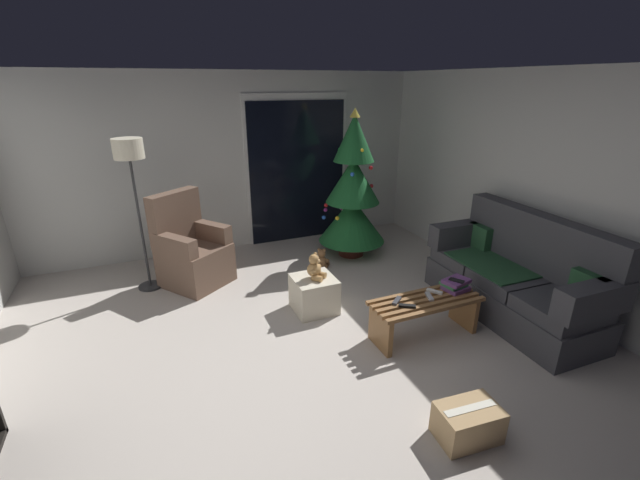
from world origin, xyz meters
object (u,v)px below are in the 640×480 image
Objects in this scene: ottoman at (314,294)px; cardboard_box_taped_mid_floor at (468,423)px; teddy_bear_chestnut_by_tree at (322,260)px; book_stack at (455,285)px; remote_silver at (429,296)px; armchair at (192,252)px; teddy_bear_honey at (315,268)px; remote_white at (435,291)px; christmas_tree at (353,194)px; cell_phone at (457,280)px; couch at (516,279)px; coffee_table at (425,312)px; remote_graphite at (397,301)px; remote_black at (407,306)px; floor_lamp at (131,164)px.

cardboard_box_taped_mid_floor is (0.33, -2.03, -0.07)m from ottoman.
cardboard_box_taped_mid_floor is at bearing -80.80° from ottoman.
book_stack is at bearing -69.32° from teddy_bear_chestnut_by_tree.
remote_silver is 0.14× the size of armchair.
teddy_bear_chestnut_by_tree is at bearing 86.60° from cardboard_box_taped_mid_floor.
teddy_bear_honey reaches higher than remote_silver.
teddy_bear_chestnut_by_tree is (-0.45, 1.77, -0.30)m from remote_white.
christmas_tree is at bearing 0.87° from armchair.
cell_phone is 1.48m from ottoman.
cardboard_box_taped_mid_floor is (-0.86, -1.20, -0.33)m from book_stack.
book_stack is (-0.76, 0.05, 0.06)m from couch.
armchair is (-1.97, 2.07, -0.02)m from remote_silver.
armchair reaches higher than teddy_bear_chestnut_by_tree.
remote_silver is 1.31m from cardboard_box_taped_mid_floor.
coffee_table is at bearing -47.68° from teddy_bear_honey.
couch is 1.78× the size of coffee_table.
cardboard_box_taped_mid_floor is at bearing -65.86° from armchair.
remote_graphite is (-0.33, 0.05, 0.00)m from remote_silver.
remote_silver is at bearing -96.48° from christmas_tree.
couch is at bearing -67.87° from christmas_tree.
remote_graphite is (-0.44, -0.01, 0.00)m from remote_white.
remote_black reaches higher than coffee_table.
coffee_table reaches higher than ottoman.
remote_graphite is at bearing 166.41° from coffee_table.
remote_black is at bearing -170.81° from book_stack.
christmas_tree is 1.79m from ottoman.
armchair is at bearing 132.66° from coffee_table.
armchair is 2.57× the size of ottoman.
floor_lamp is 3.92× the size of cardboard_box_taped_mid_floor.
armchair reaches higher than remote_silver.
remote_silver is at bearing -173.95° from book_stack.
couch is at bearing 35.40° from cardboard_box_taped_mid_floor.
teddy_bear_chestnut_by_tree is at bearing -60.30° from remote_silver.
cell_phone is (0.63, 0.08, 0.10)m from remote_black.
floor_lamp is (-2.73, 0.04, 0.60)m from christmas_tree.
book_stack is at bearing 34.36° from cell_phone.
cell_phone is (-0.01, -0.02, 0.06)m from book_stack.
armchair is 1.66m from teddy_bear_honey.
remote_silver is at bearing -45.50° from teddy_bear_honey.
armchair is at bearing 171.66° from teddy_bear_chestnut_by_tree.
christmas_tree is 7.14× the size of teddy_bear_chestnut_by_tree.
book_stack is (0.23, -0.03, 0.04)m from remote_white.
ottoman is at bearing -72.44° from remote_white.
teddy_bear_chestnut_by_tree is (1.63, -0.24, -0.28)m from armchair.
couch is 0.99m from remote_white.
teddy_bear_chestnut_by_tree is at bearing -108.31° from remote_white.
floor_lamp is at bearing 77.35° from remote_black.
christmas_tree is at bearing -0.84° from floor_lamp.
cell_phone is (-0.77, 0.03, 0.12)m from couch.
remote_silver is 0.09× the size of floor_lamp.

